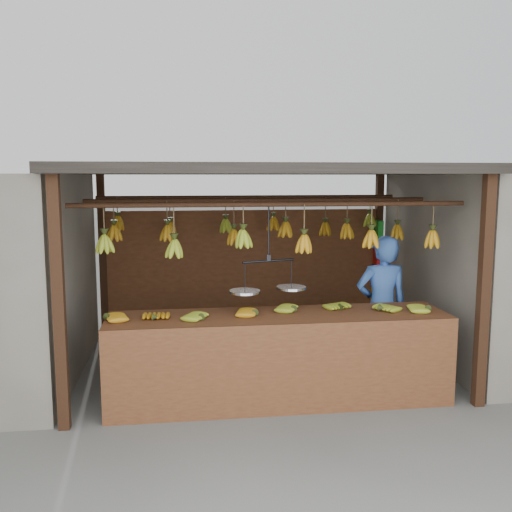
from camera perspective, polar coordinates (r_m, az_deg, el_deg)
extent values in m
plane|color=#5B5B57|center=(7.05, 0.33, -10.86)|extent=(80.00, 80.00, 0.00)
cube|color=black|center=(5.34, -19.10, -4.66)|extent=(0.10, 0.10, 2.30)
cube|color=black|center=(6.00, 21.81, -3.43)|extent=(0.10, 0.10, 2.30)
cube|color=black|center=(8.25, -15.05, -0.14)|extent=(0.10, 0.10, 2.30)
cube|color=black|center=(8.69, 12.09, 0.35)|extent=(0.10, 0.10, 2.30)
cube|color=black|center=(6.67, 0.35, 8.61)|extent=(4.30, 3.30, 0.10)
cylinder|color=black|center=(5.69, 1.76, 5.19)|extent=(4.00, 0.05, 0.05)
cylinder|color=black|center=(6.68, 0.35, 5.60)|extent=(4.00, 0.05, 0.05)
cylinder|color=black|center=(7.67, -0.71, 5.91)|extent=(4.00, 0.05, 0.05)
cube|color=brown|center=(8.27, -1.11, -1.60)|extent=(4.00, 0.06, 1.80)
cube|color=brown|center=(5.77, 2.30, -6.25)|extent=(3.42, 0.76, 0.08)
cube|color=brown|center=(5.53, 2.97, -11.33)|extent=(3.42, 0.04, 0.90)
cube|color=black|center=(5.54, -14.13, -11.97)|extent=(0.07, 0.07, 0.82)
cube|color=black|center=(6.08, 18.23, -10.31)|extent=(0.07, 0.07, 0.82)
cube|color=black|center=(6.16, -13.45, -9.89)|extent=(0.07, 0.07, 0.82)
cube|color=black|center=(6.65, 15.73, -8.63)|extent=(0.07, 0.07, 0.82)
ellipsoid|color=#B87C13|center=(5.66, -14.66, -6.05)|extent=(0.28, 0.24, 0.06)
ellipsoid|color=#B87C13|center=(5.58, -10.04, -6.11)|extent=(0.19, 0.25, 0.06)
ellipsoid|color=#92A523|center=(5.54, -5.33, -6.12)|extent=(0.30, 0.27, 0.06)
ellipsoid|color=#B87C13|center=(5.70, -0.05, -5.69)|extent=(0.28, 0.24, 0.06)
ellipsoid|color=#92A523|center=(5.87, 3.88, -5.30)|extent=(0.29, 0.27, 0.06)
ellipsoid|color=#92A523|center=(5.98, 8.60, -5.12)|extent=(0.26, 0.29, 0.06)
ellipsoid|color=#92A523|center=(5.99, 12.46, -5.20)|extent=(0.30, 0.28, 0.06)
ellipsoid|color=#92A523|center=(6.12, 16.76, -5.08)|extent=(0.27, 0.23, 0.06)
ellipsoid|color=#92A523|center=(5.73, -14.88, 1.19)|extent=(0.16, 0.16, 0.28)
ellipsoid|color=#92A523|center=(5.66, -8.17, 0.72)|extent=(0.16, 0.16, 0.28)
ellipsoid|color=#92A523|center=(5.66, -1.27, 1.73)|extent=(0.16, 0.16, 0.28)
ellipsoid|color=#B87C13|center=(5.73, 4.82, 1.21)|extent=(0.16, 0.16, 0.28)
ellipsoid|color=#B87C13|center=(5.97, 11.44, 1.67)|extent=(0.16, 0.16, 0.28)
ellipsoid|color=#B87C13|center=(6.23, 17.22, 1.62)|extent=(0.16, 0.16, 0.28)
ellipsoid|color=#B87C13|center=(6.69, -13.99, 2.24)|extent=(0.16, 0.16, 0.28)
ellipsoid|color=#B87C13|center=(6.59, -8.85, 2.28)|extent=(0.16, 0.16, 0.28)
ellipsoid|color=#B87C13|center=(6.65, -2.21, 1.90)|extent=(0.16, 0.16, 0.28)
ellipsoid|color=#B87C13|center=(6.78, 2.97, 2.66)|extent=(0.16, 0.16, 0.28)
ellipsoid|color=#B87C13|center=(6.96, 9.07, 2.47)|extent=(0.16, 0.16, 0.28)
ellipsoid|color=#B87C13|center=(7.11, 13.94, 2.32)|extent=(0.16, 0.16, 0.28)
ellipsoid|color=#B87C13|center=(7.64, -13.66, 3.20)|extent=(0.16, 0.16, 0.28)
ellipsoid|color=#B87C13|center=(7.62, -8.58, 2.70)|extent=(0.16, 0.16, 0.28)
ellipsoid|color=#92A523|center=(7.63, -3.05, 3.02)|extent=(0.16, 0.16, 0.28)
ellipsoid|color=#B87C13|center=(7.77, 1.75, 3.24)|extent=(0.16, 0.16, 0.28)
ellipsoid|color=#B87C13|center=(7.87, 6.94, 2.70)|extent=(0.16, 0.16, 0.28)
ellipsoid|color=#92A523|center=(8.10, 11.30, 3.53)|extent=(0.16, 0.16, 0.28)
cylinder|color=black|center=(5.70, 1.27, 2.33)|extent=(0.02, 0.02, 0.57)
cylinder|color=black|center=(5.74, 1.26, -0.50)|extent=(0.55, 0.17, 0.02)
cylinder|color=silver|center=(5.69, -1.13, -3.63)|extent=(0.30, 0.30, 0.02)
cylinder|color=silver|center=(5.90, 3.55, -3.23)|extent=(0.30, 0.30, 0.02)
imported|color=#3359A5|center=(6.57, 12.45, -5.07)|extent=(0.59, 0.39, 1.63)
cube|color=#199926|center=(8.50, 12.11, 2.37)|extent=(0.08, 0.26, 0.34)
cube|color=red|center=(8.54, 12.05, 0.03)|extent=(0.08, 0.26, 0.34)
cube|color=#1426BF|center=(8.58, 11.99, -2.03)|extent=(0.08, 0.26, 0.34)
cube|color=yellow|center=(8.63, 11.94, -3.68)|extent=(0.08, 0.26, 0.34)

